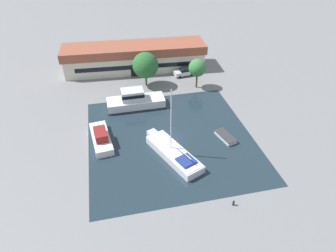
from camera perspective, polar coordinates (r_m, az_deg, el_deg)
ground_plane at (r=46.93m, az=0.52°, el=-2.37°), size 440.00×440.00×0.00m
water_canal at (r=46.93m, az=0.52°, el=-2.36°), size 25.23×26.30×0.01m
warehouse_building at (r=67.83m, az=-6.36°, el=12.91°), size 31.13×9.12×5.61m
quay_tree_near_building at (r=59.80m, az=-4.32°, el=11.47°), size 5.08×5.08×6.99m
quay_tree_by_water at (r=59.34m, az=5.62°, el=10.97°), size 3.46×3.46×5.98m
parked_car at (r=65.35m, az=3.17°, el=10.27°), size 4.64×2.38×1.75m
sailboat_moored at (r=43.26m, az=1.00°, el=-5.12°), size 6.78×11.37×10.72m
motor_cruiser at (r=54.22m, az=-6.31°, el=4.80°), size 10.37×3.79×3.48m
small_dinghy at (r=47.62m, az=10.90°, el=-2.01°), size 2.66×4.25×0.60m
cabin_boat at (r=46.87m, az=-12.64°, el=-2.16°), size 3.47×8.07×2.32m
mooring_bollard at (r=38.06m, az=12.38°, el=-14.10°), size 0.26×0.26×0.75m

